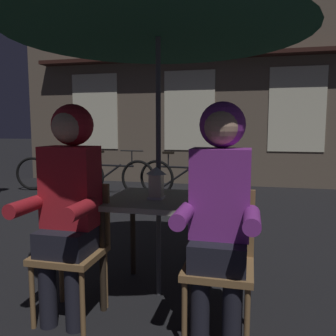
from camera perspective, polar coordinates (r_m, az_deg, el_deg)
ground_plane at (r=2.79m, az=-1.50°, el=-19.92°), size 60.00×60.00×0.00m
cafe_table at (r=2.57m, az=-1.55°, el=-7.09°), size 0.72×0.72×0.74m
patio_umbrella at (r=2.62m, az=-1.65°, el=24.64°), size 2.10×2.10×2.31m
lantern at (r=2.50m, az=-1.93°, el=-2.29°), size 0.11×0.11×0.23m
chair_left at (r=2.45m, az=-14.99°, el=-11.62°), size 0.40×0.40×0.87m
chair_right at (r=2.19m, az=8.47°, el=-13.77°), size 0.40×0.40×0.87m
person_left_hooded at (r=2.32m, az=-15.93°, el=-3.61°), size 0.45×0.56×1.40m
person_right_hooded at (r=2.03m, az=8.50°, el=-4.86°), size 0.45×0.56×1.40m
shopfront_building at (r=8.02m, az=12.22°, el=19.84°), size 10.00×0.93×6.20m
bicycle_nearest at (r=7.24m, az=-17.56°, el=-0.77°), size 1.65×0.42×0.84m
bicycle_second at (r=6.54m, az=-9.05°, el=-1.31°), size 1.68×0.17×0.84m
bicycle_third at (r=6.16m, az=2.50°, el=-1.72°), size 1.67×0.27×0.84m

